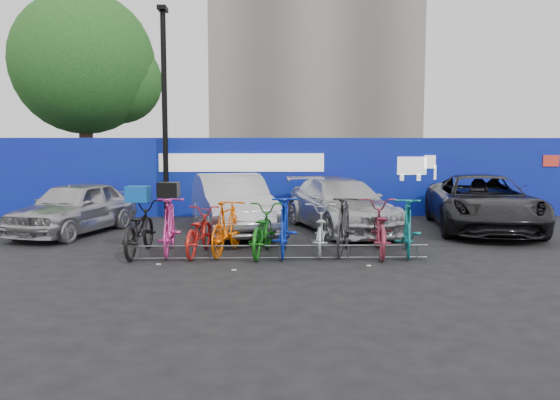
{
  "coord_description": "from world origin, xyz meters",
  "views": [
    {
      "loc": [
        -0.22,
        -10.68,
        2.12
      ],
      "look_at": [
        0.07,
        2.0,
        0.89
      ],
      "focal_mm": 35.0,
      "sensor_mm": 36.0,
      "label": 1
    }
  ],
  "objects_px": {
    "car_1": "(231,204)",
    "bike_1": "(169,226)",
    "tree": "(90,67)",
    "bike_rack": "(279,252)",
    "lamppost": "(165,107)",
    "bike_3": "(227,227)",
    "bike_5": "(284,226)",
    "bike_0": "(139,228)",
    "car_3": "(482,203)",
    "bike_9": "(408,227)",
    "bike_4": "(262,230)",
    "bike_7": "(344,225)",
    "bike_2": "(199,232)",
    "bike_8": "(380,228)",
    "car_0": "(75,207)",
    "bike_6": "(320,229)",
    "car_2": "(341,205)"
  },
  "relations": [
    {
      "from": "tree",
      "to": "bike_9",
      "type": "bearing_deg",
      "value": -47.51
    },
    {
      "from": "bike_0",
      "to": "bike_8",
      "type": "relative_size",
      "value": 0.98
    },
    {
      "from": "lamppost",
      "to": "bike_1",
      "type": "bearing_deg",
      "value": -79.03
    },
    {
      "from": "car_1",
      "to": "bike_9",
      "type": "bearing_deg",
      "value": -51.34
    },
    {
      "from": "tree",
      "to": "lamppost",
      "type": "relative_size",
      "value": 1.28
    },
    {
      "from": "bike_5",
      "to": "bike_2",
      "type": "bearing_deg",
      "value": 3.06
    },
    {
      "from": "bike_3",
      "to": "bike_6",
      "type": "height_order",
      "value": "bike_3"
    },
    {
      "from": "car_0",
      "to": "bike_5",
      "type": "relative_size",
      "value": 1.99
    },
    {
      "from": "bike_6",
      "to": "bike_7",
      "type": "xyz_separation_m",
      "value": [
        0.47,
        -0.04,
        0.09
      ]
    },
    {
      "from": "tree",
      "to": "car_2",
      "type": "relative_size",
      "value": 1.71
    },
    {
      "from": "bike_7",
      "to": "car_0",
      "type": "bearing_deg",
      "value": -8.04
    },
    {
      "from": "bike_1",
      "to": "bike_3",
      "type": "relative_size",
      "value": 1.05
    },
    {
      "from": "tree",
      "to": "car_0",
      "type": "relative_size",
      "value": 2.05
    },
    {
      "from": "car_2",
      "to": "car_3",
      "type": "xyz_separation_m",
      "value": [
        3.6,
        -0.06,
        0.04
      ]
    },
    {
      "from": "bike_9",
      "to": "bike_2",
      "type": "bearing_deg",
      "value": 10.93
    },
    {
      "from": "bike_2",
      "to": "car_1",
      "type": "bearing_deg",
      "value": -92.21
    },
    {
      "from": "bike_0",
      "to": "bike_1",
      "type": "height_order",
      "value": "bike_1"
    },
    {
      "from": "lamppost",
      "to": "bike_2",
      "type": "height_order",
      "value": "lamppost"
    },
    {
      "from": "bike_7",
      "to": "bike_8",
      "type": "xyz_separation_m",
      "value": [
        0.69,
        -0.15,
        -0.04
      ]
    },
    {
      "from": "bike_4",
      "to": "bike_7",
      "type": "height_order",
      "value": "bike_7"
    },
    {
      "from": "tree",
      "to": "bike_rack",
      "type": "height_order",
      "value": "tree"
    },
    {
      "from": "car_3",
      "to": "bike_9",
      "type": "xyz_separation_m",
      "value": [
        -2.7,
        -3.11,
        -0.14
      ]
    },
    {
      "from": "bike_rack",
      "to": "car_3",
      "type": "distance_m",
      "value": 6.38
    },
    {
      "from": "car_3",
      "to": "bike_7",
      "type": "bearing_deg",
      "value": -133.22
    },
    {
      "from": "car_0",
      "to": "bike_6",
      "type": "xyz_separation_m",
      "value": [
        5.76,
        -2.58,
        -0.17
      ]
    },
    {
      "from": "bike_rack",
      "to": "bike_1",
      "type": "relative_size",
      "value": 2.96
    },
    {
      "from": "car_0",
      "to": "car_3",
      "type": "bearing_deg",
      "value": 17.91
    },
    {
      "from": "lamppost",
      "to": "bike_9",
      "type": "distance_m",
      "value": 8.41
    },
    {
      "from": "bike_7",
      "to": "lamppost",
      "type": "bearing_deg",
      "value": -35.16
    },
    {
      "from": "car_1",
      "to": "bike_1",
      "type": "bearing_deg",
      "value": -125.76
    },
    {
      "from": "bike_rack",
      "to": "bike_9",
      "type": "height_order",
      "value": "bike_9"
    },
    {
      "from": "car_2",
      "to": "bike_0",
      "type": "distance_m",
      "value": 5.34
    },
    {
      "from": "lamppost",
      "to": "bike_3",
      "type": "bearing_deg",
      "value": -67.93
    },
    {
      "from": "bike_4",
      "to": "bike_8",
      "type": "distance_m",
      "value": 2.32
    },
    {
      "from": "bike_3",
      "to": "bike_6",
      "type": "bearing_deg",
      "value": -163.65
    },
    {
      "from": "car_0",
      "to": "bike_4",
      "type": "bearing_deg",
      "value": -14.78
    },
    {
      "from": "bike_2",
      "to": "bike_3",
      "type": "height_order",
      "value": "bike_3"
    },
    {
      "from": "tree",
      "to": "bike_5",
      "type": "relative_size",
      "value": 4.07
    },
    {
      "from": "car_1",
      "to": "bike_5",
      "type": "height_order",
      "value": "car_1"
    },
    {
      "from": "bike_8",
      "to": "lamppost",
      "type": "bearing_deg",
      "value": -38.68
    },
    {
      "from": "car_0",
      "to": "bike_4",
      "type": "xyz_separation_m",
      "value": [
        4.6,
        -2.75,
        -0.15
      ]
    },
    {
      "from": "tree",
      "to": "bike_5",
      "type": "bearing_deg",
      "value": -55.74
    },
    {
      "from": "bike_9",
      "to": "car_2",
      "type": "bearing_deg",
      "value": -61.85
    },
    {
      "from": "bike_rack",
      "to": "bike_0",
      "type": "bearing_deg",
      "value": 167.11
    },
    {
      "from": "bike_0",
      "to": "bike_3",
      "type": "bearing_deg",
      "value": -178.38
    },
    {
      "from": "bike_8",
      "to": "tree",
      "type": "bearing_deg",
      "value": -41.26
    },
    {
      "from": "tree",
      "to": "bike_rack",
      "type": "relative_size",
      "value": 1.39
    },
    {
      "from": "car_0",
      "to": "bike_7",
      "type": "height_order",
      "value": "car_0"
    },
    {
      "from": "tree",
      "to": "bike_2",
      "type": "bearing_deg",
      "value": -62.7
    },
    {
      "from": "car_0",
      "to": "bike_3",
      "type": "relative_size",
      "value": 2.12
    }
  ]
}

